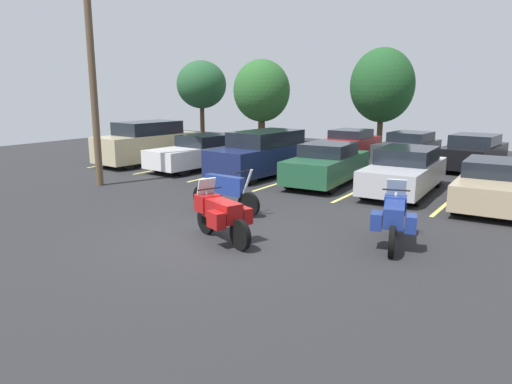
{
  "coord_description": "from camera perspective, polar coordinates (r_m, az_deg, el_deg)",
  "views": [
    {
      "loc": [
        6.91,
        -8.0,
        3.42
      ],
      "look_at": [
        0.62,
        1.37,
        0.96
      ],
      "focal_mm": 33.32,
      "sensor_mm": 36.0,
      "label": 1
    }
  ],
  "objects": [
    {
      "name": "car_green",
      "position": [
        17.51,
        8.52,
        3.3
      ],
      "size": [
        2.06,
        4.55,
        1.49
      ],
      "color": "#235638",
      "rests_on": "ground"
    },
    {
      "name": "motorcycle_third",
      "position": [
        13.34,
        -3.71,
        0.1
      ],
      "size": [
        2.35,
        0.62,
        1.33
      ],
      "color": "black",
      "rests_on": "ground"
    },
    {
      "name": "motorcycle_touring",
      "position": [
        10.85,
        -4.32,
        -2.54
      ],
      "size": [
        2.06,
        1.18,
        1.37
      ],
      "color": "black",
      "rests_on": "ground"
    },
    {
      "name": "car_white",
      "position": [
        20.82,
        -6.84,
        4.72
      ],
      "size": [
        2.14,
        4.81,
        1.45
      ],
      "color": "white",
      "rests_on": "ground"
    },
    {
      "name": "car_champagne",
      "position": [
        22.69,
        -12.99,
        5.75
      ],
      "size": [
        2.26,
        4.92,
        1.95
      ],
      "color": "#C1B289",
      "rests_on": "ground"
    },
    {
      "name": "tree_rear",
      "position": [
        29.4,
        0.68,
        12.04
      ],
      "size": [
        3.43,
        3.43,
        5.17
      ],
      "color": "#4C3823",
      "rests_on": "ground"
    },
    {
      "name": "car_far_charcoal",
      "position": [
        23.65,
        17.78,
        5.1
      ],
      "size": [
        2.13,
        4.38,
        1.42
      ],
      "color": "#38383D",
      "rests_on": "ground"
    },
    {
      "name": "utility_pole",
      "position": [
        17.82,
        -19.29,
        16.47
      ],
      "size": [
        1.5,
        1.2,
        9.49
      ],
      "color": "brown",
      "rests_on": "ground"
    },
    {
      "name": "tree_far_left",
      "position": [
        33.64,
        -6.56,
        12.67
      ],
      "size": [
        3.4,
        3.4,
        5.32
      ],
      "color": "#4C3823",
      "rests_on": "ground"
    },
    {
      "name": "ground",
      "position": [
        11.13,
        -6.66,
        -5.97
      ],
      "size": [
        44.0,
        44.0,
        0.1
      ],
      "primitive_type": "cube",
      "color": "#262628"
    },
    {
      "name": "car_far_red",
      "position": [
        24.6,
        11.13,
        5.71
      ],
      "size": [
        1.87,
        4.29,
        1.4
      ],
      "color": "maroon",
      "rests_on": "ground"
    },
    {
      "name": "car_far_black",
      "position": [
        22.51,
        24.64,
        4.32
      ],
      "size": [
        2.22,
        4.5,
        1.51
      ],
      "color": "black",
      "rests_on": "ground"
    },
    {
      "name": "car_tan",
      "position": [
        15.7,
        26.86,
        0.84
      ],
      "size": [
        2.06,
        4.65,
        1.37
      ],
      "color": "tan",
      "rests_on": "ground"
    },
    {
      "name": "motorcycle_second",
      "position": [
        11.03,
        16.25,
        -2.77
      ],
      "size": [
        1.11,
        2.23,
        1.37
      ],
      "color": "black",
      "rests_on": "ground"
    },
    {
      "name": "tree_center_left",
      "position": [
        29.74,
        14.91,
        12.27
      ],
      "size": [
        3.77,
        3.77,
        5.8
      ],
      "color": "#4C3823",
      "rests_on": "ground"
    },
    {
      "name": "car_navy",
      "position": [
        18.97,
        0.65,
        4.6
      ],
      "size": [
        2.2,
        4.8,
        1.77
      ],
      "color": "navy",
      "rests_on": "ground"
    },
    {
      "name": "parking_stripes",
      "position": [
        17.46,
        8.0,
        0.88
      ],
      "size": [
        20.78,
        4.76,
        0.01
      ],
      "color": "#EAE066",
      "rests_on": "ground"
    },
    {
      "name": "car_silver",
      "position": [
        16.6,
        17.43,
        2.4
      ],
      "size": [
        2.03,
        4.78,
        1.5
      ],
      "color": "#B7B7BC",
      "rests_on": "ground"
    }
  ]
}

